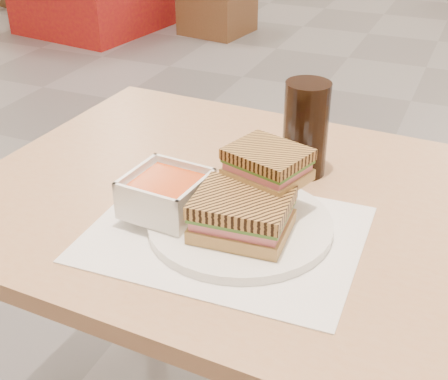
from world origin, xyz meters
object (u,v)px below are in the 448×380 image
at_px(main_table, 324,275).
at_px(cola_glass, 306,129).
at_px(soup_bowl, 166,195).
at_px(plate, 240,225).
at_px(panini_lower, 242,214).

bearing_deg(main_table, cola_glass, 123.66).
relative_size(soup_bowl, cola_glass, 0.74).
xyz_separation_m(soup_bowl, cola_glass, (0.14, 0.23, 0.04)).
distance_m(soup_bowl, cola_glass, 0.28).
bearing_deg(plate, cola_glass, 81.73).
xyz_separation_m(main_table, cola_glass, (-0.08, 0.13, 0.20)).
xyz_separation_m(main_table, soup_bowl, (-0.23, -0.11, 0.16)).
xyz_separation_m(main_table, panini_lower, (-0.10, -0.12, 0.16)).
bearing_deg(plate, main_table, 37.96).
distance_m(main_table, panini_lower, 0.22).
xyz_separation_m(soup_bowl, panini_lower, (0.13, -0.01, 0.00)).
bearing_deg(cola_glass, main_table, -56.34).
height_order(soup_bowl, panini_lower, same).
relative_size(main_table, plate, 4.47).
relative_size(main_table, cola_glass, 7.49).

